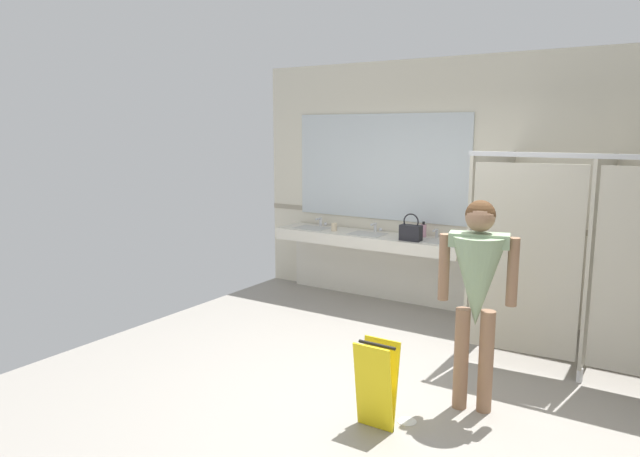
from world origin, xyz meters
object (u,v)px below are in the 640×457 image
paper_cup (334,227)px  wet_floor_sign (376,384)px  person_standing (477,281)px  soap_dispenser (423,230)px  handbag (411,232)px

paper_cup → wet_floor_sign: 3.34m
person_standing → paper_cup: size_ratio=15.94×
person_standing → wet_floor_sign: (-0.49, -0.64, -0.68)m
soap_dispenser → wet_floor_sign: bearing=-73.2°
paper_cup → wet_floor_sign: bearing=-53.4°
wet_floor_sign → person_standing: bearing=53.0°
soap_dispenser → paper_cup: 1.12m
handbag → wet_floor_sign: bearing=-70.8°
handbag → person_standing: bearing=-54.3°
soap_dispenser → paper_cup: soap_dispenser is taller
person_standing → paper_cup: bearing=140.8°
handbag → paper_cup: 1.08m
soap_dispenser → wet_floor_sign: size_ratio=0.29×
handbag → wet_floor_sign: 2.78m
soap_dispenser → paper_cup: size_ratio=1.83×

